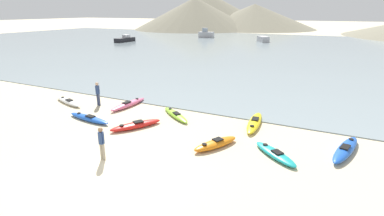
# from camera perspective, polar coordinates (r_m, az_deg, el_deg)

# --- Properties ---
(ground_plane) EXTENTS (400.00, 400.00, 0.00)m
(ground_plane) POSITION_cam_1_polar(r_m,az_deg,el_deg) (13.48, -15.46, -11.03)
(ground_plane) COLOR beige
(bay_water) EXTENTS (160.00, 70.00, 0.06)m
(bay_water) POSITION_cam_1_polar(r_m,az_deg,el_deg) (52.96, 17.61, 10.39)
(bay_water) COLOR gray
(bay_water) RESTS_ON ground_plane
(far_hill_left) EXTENTS (51.76, 51.76, 13.12)m
(far_hill_left) POSITION_cam_1_polar(r_m,az_deg,el_deg) (122.64, 2.76, 18.20)
(far_hill_left) COLOR gray
(far_hill_left) RESTS_ON ground_plane
(far_hill_midleft) EXTENTS (42.03, 42.03, 10.59)m
(far_hill_midleft) POSITION_cam_1_polar(r_m,az_deg,el_deg) (108.48, 0.56, 17.56)
(far_hill_midleft) COLOR gray
(far_hill_midleft) RESTS_ON ground_plane
(far_hill_midright) EXTENTS (42.81, 42.81, 8.51)m
(far_hill_midright) POSITION_cam_1_polar(r_m,az_deg,el_deg) (113.47, 11.77, 16.70)
(far_hill_midright) COLOR gray
(far_hill_midright) RESTS_ON ground_plane
(kayak_on_sand_0) EXTENTS (1.44, 3.63, 0.41)m
(kayak_on_sand_0) POSITION_cam_1_polar(r_m,az_deg,el_deg) (15.97, 27.20, -7.01)
(kayak_on_sand_0) COLOR blue
(kayak_on_sand_0) RESTS_ON ground_plane
(kayak_on_sand_1) EXTENTS (0.82, 3.46, 0.38)m
(kayak_on_sand_1) POSITION_cam_1_polar(r_m,az_deg,el_deg) (21.36, -12.02, 0.72)
(kayak_on_sand_1) COLOR #E5668C
(kayak_on_sand_1) RESTS_ON ground_plane
(kayak_on_sand_2) EXTENTS (1.08, 3.65, 0.37)m
(kayak_on_sand_2) POSITION_cam_1_polar(r_m,az_deg,el_deg) (17.90, 11.82, -2.72)
(kayak_on_sand_2) COLOR yellow
(kayak_on_sand_2) RESTS_ON ground_plane
(kayak_on_sand_3) EXTENTS (2.18, 3.01, 0.37)m
(kayak_on_sand_3) POSITION_cam_1_polar(r_m,az_deg,el_deg) (17.44, -10.64, -3.21)
(kayak_on_sand_3) COLOR red
(kayak_on_sand_3) RESTS_ON ground_plane
(kayak_on_sand_4) EXTENTS (1.80, 2.66, 0.40)m
(kayak_on_sand_4) POSITION_cam_1_polar(r_m,az_deg,el_deg) (14.85, 4.54, -6.78)
(kayak_on_sand_4) COLOR orange
(kayak_on_sand_4) RESTS_ON ground_plane
(kayak_on_sand_5) EXTENTS (3.38, 1.57, 0.34)m
(kayak_on_sand_5) POSITION_cam_1_polar(r_m,az_deg,el_deg) (23.33, -22.46, 1.13)
(kayak_on_sand_5) COLOR white
(kayak_on_sand_5) RESTS_ON ground_plane
(kayak_on_sand_6) EXTENTS (2.55, 2.31, 0.31)m
(kayak_on_sand_6) POSITION_cam_1_polar(r_m,az_deg,el_deg) (14.44, 15.54, -8.39)
(kayak_on_sand_6) COLOR teal
(kayak_on_sand_6) RESTS_ON ground_plane
(kayak_on_sand_7) EXTENTS (2.95, 2.42, 0.31)m
(kayak_on_sand_7) POSITION_cam_1_polar(r_m,az_deg,el_deg) (18.95, -3.14, -1.27)
(kayak_on_sand_7) COLOR #8CCC2D
(kayak_on_sand_7) RESTS_ON ground_plane
(kayak_on_sand_8) EXTENTS (3.44, 1.03, 0.35)m
(kayak_on_sand_8) POSITION_cam_1_polar(r_m,az_deg,el_deg) (19.31, -19.05, -1.84)
(kayak_on_sand_8) COLOR blue
(kayak_on_sand_8) RESTS_ON ground_plane
(person_near_foreground) EXTENTS (0.32, 0.24, 1.56)m
(person_near_foreground) POSITION_cam_1_polar(r_m,az_deg,el_deg) (13.91, -16.85, -6.11)
(person_near_foreground) COLOR gray
(person_near_foreground) RESTS_ON ground_plane
(person_near_waterline) EXTENTS (0.34, 0.27, 1.69)m
(person_near_waterline) POSITION_cam_1_polar(r_m,az_deg,el_deg) (21.90, -17.52, 2.87)
(person_near_waterline) COLOR #384260
(person_near_waterline) RESTS_ON ground_plane
(moored_boat_0) EXTENTS (3.19, 3.68, 1.13)m
(moored_boat_0) POSITION_cam_1_polar(r_m,az_deg,el_deg) (66.17, 13.39, 12.65)
(moored_boat_0) COLOR #B2B2B7
(moored_boat_0) RESTS_ON bay_water
(moored_boat_3) EXTENTS (1.78, 5.05, 1.42)m
(moored_boat_3) POSITION_cam_1_polar(r_m,az_deg,el_deg) (66.24, -12.64, 12.65)
(moored_boat_3) COLOR black
(moored_boat_3) RESTS_ON bay_water
(moored_boat_4) EXTENTS (3.69, 1.62, 2.24)m
(moored_boat_4) POSITION_cam_1_polar(r_m,az_deg,el_deg) (74.99, 2.71, 13.87)
(moored_boat_4) COLOR #B2B2B7
(moored_boat_4) RESTS_ON bay_water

